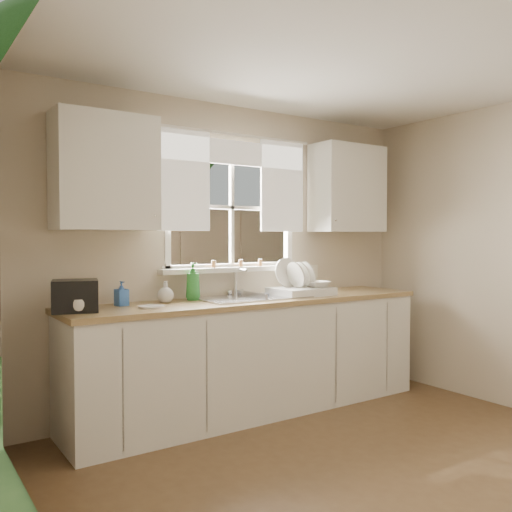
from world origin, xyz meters
TOP-DOWN VIEW (x-y plane):
  - ground at (0.00, 0.00)m, footprint 4.00×4.00m
  - room_walls at (0.00, -0.07)m, footprint 3.62×4.02m
  - ceiling at (0.00, 0.00)m, footprint 3.60×4.00m
  - window at (0.00, 2.00)m, footprint 1.38×0.16m
  - curtains at (0.00, 1.95)m, footprint 1.50×0.03m
  - base_cabinets at (0.00, 1.68)m, footprint 3.00×0.62m
  - countertop at (0.00, 1.68)m, footprint 3.04×0.65m
  - upper_cabinet_left at (-1.15, 1.82)m, footprint 0.70×0.33m
  - upper_cabinet_right at (1.15, 1.82)m, footprint 0.70×0.33m
  - wall_outlet at (0.88, 1.99)m, footprint 0.08×0.01m
  - sill_jars at (0.02, 1.94)m, footprint 0.50×0.04m
  - backyard at (0.58, 8.42)m, footprint 20.00×10.00m
  - sink at (0.00, 1.71)m, footprint 0.88×0.52m
  - dish_rack at (0.46, 1.66)m, footprint 0.50×0.38m
  - bowl at (0.59, 1.61)m, footprint 0.23×0.23m
  - soap_bottle_a at (-0.46, 1.84)m, footprint 0.12×0.12m
  - soap_bottle_b at (-1.04, 1.82)m, footprint 0.09×0.09m
  - soap_bottle_c at (-0.70, 1.83)m, footprint 0.14×0.14m
  - saucer at (-0.90, 1.62)m, footprint 0.19×0.19m
  - cup at (-1.40, 1.62)m, footprint 0.15×0.15m
  - black_appliance at (-1.40, 1.70)m, footprint 0.34×0.32m

SIDE VIEW (x-z plane):
  - ground at x=0.00m, z-range 0.00..0.00m
  - base_cabinets at x=0.00m, z-range 0.00..0.87m
  - sink at x=0.00m, z-range 0.64..1.04m
  - countertop at x=0.00m, z-range 0.87..0.91m
  - saucer at x=-0.90m, z-range 0.91..0.92m
  - cup at x=-1.40m, z-range 0.91..1.00m
  - dish_rack at x=0.46m, z-range 0.82..1.13m
  - soap_bottle_c at x=-0.70m, z-range 0.91..1.07m
  - soap_bottle_b at x=-1.04m, z-range 0.91..1.09m
  - bowl at x=0.59m, z-range 0.98..1.03m
  - black_appliance at x=-1.40m, z-range 0.91..1.12m
  - soap_bottle_a at x=-0.46m, z-range 0.91..1.20m
  - wall_outlet at x=0.88m, z-range 1.02..1.14m
  - sill_jars at x=0.02m, z-range 1.15..1.21m
  - room_walls at x=0.00m, z-range -0.01..2.49m
  - window at x=0.00m, z-range 0.95..2.02m
  - upper_cabinet_left at x=-1.15m, z-range 1.45..2.25m
  - upper_cabinet_right at x=1.15m, z-range 1.45..2.25m
  - curtains at x=0.00m, z-range 1.53..2.34m
  - ceiling at x=0.00m, z-range 2.49..2.51m
  - backyard at x=0.58m, z-range 0.40..6.53m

